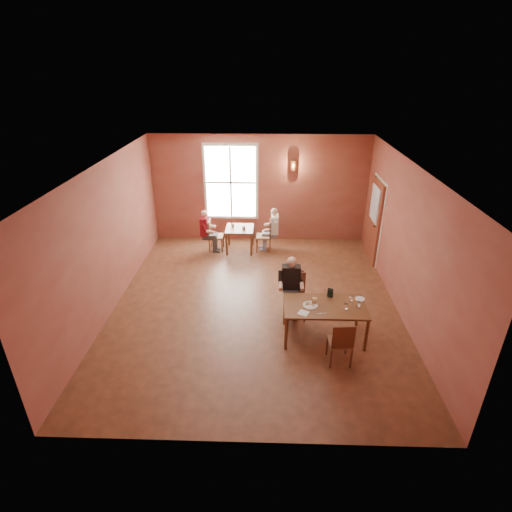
{
  "coord_description": "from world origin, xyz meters",
  "views": [
    {
      "loc": [
        0.24,
        -7.3,
        4.76
      ],
      "look_at": [
        0.0,
        0.2,
        1.05
      ],
      "focal_mm": 28.0,
      "sensor_mm": 36.0,
      "label": 1
    }
  ],
  "objects_px": {
    "chair_diner_main": "(295,297)",
    "chair_diner_maroon": "(216,235)",
    "diner_main": "(296,292)",
    "chair_diner_white": "(264,236)",
    "chair_empty": "(340,341)",
    "diner_white": "(265,231)",
    "diner_maroon": "(215,231)",
    "second_table": "(240,239)",
    "main_table": "(324,321)"
  },
  "relations": [
    {
      "from": "second_table",
      "to": "main_table",
      "type": "bearing_deg",
      "value": -64.28
    },
    {
      "from": "chair_diner_main",
      "to": "diner_maroon",
      "type": "bearing_deg",
      "value": -57.46
    },
    {
      "from": "diner_maroon",
      "to": "chair_diner_white",
      "type": "bearing_deg",
      "value": 90.0
    },
    {
      "from": "chair_diner_main",
      "to": "second_table",
      "type": "xyz_separation_m",
      "value": [
        -1.33,
        3.15,
        -0.14
      ]
    },
    {
      "from": "chair_empty",
      "to": "diner_maroon",
      "type": "xyz_separation_m",
      "value": [
        -2.7,
        4.48,
        0.14
      ]
    },
    {
      "from": "chair_diner_white",
      "to": "chair_diner_maroon",
      "type": "height_order",
      "value": "chair_diner_white"
    },
    {
      "from": "chair_diner_main",
      "to": "chair_diner_maroon",
      "type": "bearing_deg",
      "value": -57.85
    },
    {
      "from": "diner_maroon",
      "to": "diner_white",
      "type": "bearing_deg",
      "value": 90.0
    },
    {
      "from": "diner_main",
      "to": "chair_diner_maroon",
      "type": "xyz_separation_m",
      "value": [
        -1.98,
        3.18,
        -0.18
      ]
    },
    {
      "from": "chair_diner_main",
      "to": "chair_empty",
      "type": "height_order",
      "value": "chair_diner_main"
    },
    {
      "from": "chair_diner_white",
      "to": "diner_maroon",
      "type": "distance_m",
      "value": 1.34
    },
    {
      "from": "chair_diner_maroon",
      "to": "diner_maroon",
      "type": "bearing_deg",
      "value": -90.0
    },
    {
      "from": "diner_main",
      "to": "diner_maroon",
      "type": "relative_size",
      "value": 1.06
    },
    {
      "from": "diner_main",
      "to": "chair_diner_white",
      "type": "bearing_deg",
      "value": -77.9
    },
    {
      "from": "second_table",
      "to": "chair_diner_white",
      "type": "xyz_separation_m",
      "value": [
        0.65,
        0.0,
        0.12
      ]
    },
    {
      "from": "diner_main",
      "to": "second_table",
      "type": "xyz_separation_m",
      "value": [
        -1.33,
        3.18,
        -0.28
      ]
    },
    {
      "from": "chair_diner_maroon",
      "to": "diner_maroon",
      "type": "xyz_separation_m",
      "value": [
        -0.03,
        0.0,
        0.14
      ]
    },
    {
      "from": "second_table",
      "to": "chair_diner_maroon",
      "type": "height_order",
      "value": "chair_diner_maroon"
    },
    {
      "from": "diner_main",
      "to": "chair_diner_maroon",
      "type": "bearing_deg",
      "value": -58.09
    },
    {
      "from": "diner_main",
      "to": "chair_diner_white",
      "type": "distance_m",
      "value": 3.26
    },
    {
      "from": "chair_diner_white",
      "to": "second_table",
      "type": "bearing_deg",
      "value": 90.0
    },
    {
      "from": "diner_white",
      "to": "main_table",
      "type": "bearing_deg",
      "value": -163.15
    },
    {
      "from": "chair_empty",
      "to": "chair_diner_maroon",
      "type": "relative_size",
      "value": 1.0
    },
    {
      "from": "diner_main",
      "to": "chair_diner_main",
      "type": "bearing_deg",
      "value": -90.0
    },
    {
      "from": "second_table",
      "to": "chair_empty",
      "type": "bearing_deg",
      "value": -65.67
    },
    {
      "from": "diner_maroon",
      "to": "chair_diner_maroon",
      "type": "bearing_deg",
      "value": 90.0
    },
    {
      "from": "diner_main",
      "to": "chair_empty",
      "type": "distance_m",
      "value": 1.48
    },
    {
      "from": "chair_empty",
      "to": "diner_main",
      "type": "bearing_deg",
      "value": 114.11
    },
    {
      "from": "chair_empty",
      "to": "diner_maroon",
      "type": "height_order",
      "value": "diner_maroon"
    },
    {
      "from": "main_table",
      "to": "diner_main",
      "type": "bearing_deg",
      "value": 128.88
    },
    {
      "from": "chair_empty",
      "to": "chair_diner_main",
      "type": "bearing_deg",
      "value": 113.57
    },
    {
      "from": "chair_diner_white",
      "to": "diner_maroon",
      "type": "height_order",
      "value": "diner_maroon"
    },
    {
      "from": "chair_empty",
      "to": "diner_white",
      "type": "distance_m",
      "value": 4.68
    },
    {
      "from": "diner_white",
      "to": "chair_diner_maroon",
      "type": "distance_m",
      "value": 1.34
    },
    {
      "from": "diner_white",
      "to": "diner_maroon",
      "type": "relative_size",
      "value": 1.02
    },
    {
      "from": "main_table",
      "to": "chair_empty",
      "type": "distance_m",
      "value": 0.7
    },
    {
      "from": "chair_diner_white",
      "to": "chair_diner_maroon",
      "type": "bearing_deg",
      "value": 90.0
    },
    {
      "from": "main_table",
      "to": "chair_diner_maroon",
      "type": "height_order",
      "value": "chair_diner_maroon"
    },
    {
      "from": "chair_empty",
      "to": "second_table",
      "type": "relative_size",
      "value": 1.15
    },
    {
      "from": "diner_white",
      "to": "second_table",
      "type": "bearing_deg",
      "value": 90.0
    },
    {
      "from": "main_table",
      "to": "chair_diner_main",
      "type": "relative_size",
      "value": 1.6
    },
    {
      "from": "diner_white",
      "to": "chair_diner_main",
      "type": "bearing_deg",
      "value": -168.31
    },
    {
      "from": "main_table",
      "to": "chair_diner_main",
      "type": "height_order",
      "value": "chair_diner_main"
    },
    {
      "from": "chair_diner_main",
      "to": "chair_diner_white",
      "type": "xyz_separation_m",
      "value": [
        -0.68,
        3.15,
        -0.03
      ]
    },
    {
      "from": "chair_diner_main",
      "to": "chair_diner_maroon",
      "type": "distance_m",
      "value": 3.73
    },
    {
      "from": "main_table",
      "to": "chair_diner_white",
      "type": "bearing_deg",
      "value": 107.27
    },
    {
      "from": "second_table",
      "to": "chair_diner_white",
      "type": "distance_m",
      "value": 0.66
    },
    {
      "from": "main_table",
      "to": "chair_diner_main",
      "type": "xyz_separation_m",
      "value": [
        -0.5,
        0.65,
        0.12
      ]
    },
    {
      "from": "main_table",
      "to": "chair_diner_maroon",
      "type": "bearing_deg",
      "value": 123.13
    },
    {
      "from": "chair_diner_white",
      "to": "chair_diner_maroon",
      "type": "xyz_separation_m",
      "value": [
        -1.3,
        0.0,
        -0.02
      ]
    }
  ]
}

